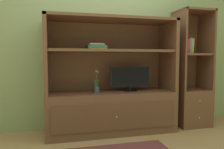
# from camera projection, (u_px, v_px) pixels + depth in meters

# --- Properties ---
(ground_plane) EXTENTS (8.00, 8.00, 0.00)m
(ground_plane) POSITION_uv_depth(u_px,v_px,m) (119.00, 141.00, 2.80)
(ground_plane) COLOR tan
(painted_rear_wall) EXTENTS (6.00, 0.10, 2.80)m
(painted_rear_wall) POSITION_uv_depth(u_px,v_px,m) (106.00, 37.00, 3.42)
(painted_rear_wall) COLOR #8C9E6B
(painted_rear_wall) RESTS_ON ground_plane
(media_console) EXTENTS (1.82, 0.61, 1.62)m
(media_console) POSITION_uv_depth(u_px,v_px,m) (111.00, 98.00, 3.16)
(media_console) COLOR brown
(media_console) RESTS_ON ground_plane
(tv_monitor) EXTENTS (0.60, 0.22, 0.36)m
(tv_monitor) POSITION_uv_depth(u_px,v_px,m) (130.00, 78.00, 3.19)
(tv_monitor) COLOR black
(tv_monitor) RESTS_ON media_console
(potted_plant) EXTENTS (0.08, 0.09, 0.32)m
(potted_plant) POSITION_uv_depth(u_px,v_px,m) (97.00, 87.00, 3.05)
(potted_plant) COLOR #384C56
(potted_plant) RESTS_ON media_console
(magazine_stack) EXTENTS (0.28, 0.32, 0.08)m
(magazine_stack) POSITION_uv_depth(u_px,v_px,m) (96.00, 47.00, 3.05)
(magazine_stack) COLOR gold
(magazine_stack) RESTS_ON media_console
(bookshelf_tall) EXTENTS (0.51, 0.46, 1.79)m
(bookshelf_tall) POSITION_uv_depth(u_px,v_px,m) (191.00, 89.00, 3.47)
(bookshelf_tall) COLOR brown
(bookshelf_tall) RESTS_ON ground_plane
(upright_book_row) EXTENTS (0.18, 0.15, 0.26)m
(upright_book_row) POSITION_uv_depth(u_px,v_px,m) (186.00, 46.00, 3.38)
(upright_book_row) COLOR silver
(upright_book_row) RESTS_ON bookshelf_tall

